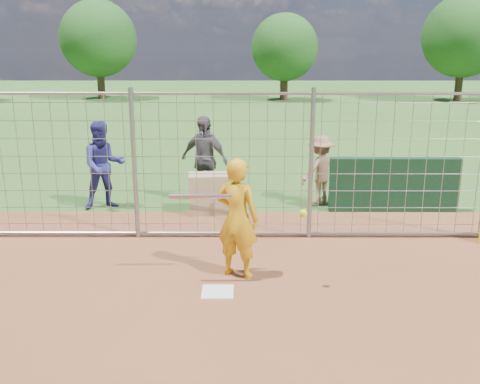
{
  "coord_description": "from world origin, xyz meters",
  "views": [
    {
      "loc": [
        0.33,
        -6.86,
        3.21
      ],
      "look_at": [
        0.3,
        0.8,
        1.15
      ],
      "focal_mm": 40.0,
      "sensor_mm": 36.0,
      "label": 1
    }
  ],
  "objects_px": {
    "bystander_a": "(104,165)",
    "bystander_c": "(320,170)",
    "batter": "(237,218)",
    "equipment_bin": "(209,193)",
    "bystander_b": "(204,160)"
  },
  "relations": [
    {
      "from": "bystander_a",
      "to": "bystander_c",
      "type": "distance_m",
      "value": 4.51
    },
    {
      "from": "batter",
      "to": "equipment_bin",
      "type": "distance_m",
      "value": 3.19
    },
    {
      "from": "bystander_b",
      "to": "bystander_c",
      "type": "height_order",
      "value": "bystander_b"
    },
    {
      "from": "bystander_a",
      "to": "bystander_c",
      "type": "xyz_separation_m",
      "value": [
        4.49,
        0.35,
        -0.17
      ]
    },
    {
      "from": "batter",
      "to": "bystander_b",
      "type": "relative_size",
      "value": 0.93
    },
    {
      "from": "batter",
      "to": "bystander_a",
      "type": "bearing_deg",
      "value": -27.51
    },
    {
      "from": "bystander_b",
      "to": "batter",
      "type": "bearing_deg",
      "value": -50.49
    },
    {
      "from": "bystander_b",
      "to": "equipment_bin",
      "type": "xyz_separation_m",
      "value": [
        0.14,
        -0.73,
        -0.54
      ]
    },
    {
      "from": "batter",
      "to": "bystander_c",
      "type": "height_order",
      "value": "batter"
    },
    {
      "from": "bystander_a",
      "to": "batter",
      "type": "bearing_deg",
      "value": -72.56
    },
    {
      "from": "equipment_bin",
      "to": "bystander_b",
      "type": "bearing_deg",
      "value": 95.47
    },
    {
      "from": "batter",
      "to": "equipment_bin",
      "type": "xyz_separation_m",
      "value": [
        -0.6,
        3.1,
        -0.48
      ]
    },
    {
      "from": "bystander_c",
      "to": "equipment_bin",
      "type": "height_order",
      "value": "bystander_c"
    },
    {
      "from": "bystander_b",
      "to": "equipment_bin",
      "type": "distance_m",
      "value": 0.92
    },
    {
      "from": "bystander_b",
      "to": "equipment_bin",
      "type": "relative_size",
      "value": 2.35
    }
  ]
}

